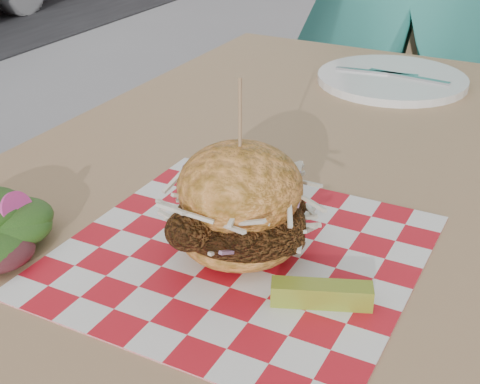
{
  "coord_description": "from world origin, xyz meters",
  "views": [
    {
      "loc": [
        0.53,
        -0.64,
        1.14
      ],
      "look_at": [
        0.25,
        -0.11,
        0.82
      ],
      "focal_mm": 50.0,
      "sensor_mm": 36.0,
      "label": 1
    }
  ],
  "objects": [
    {
      "name": "patio_table",
      "position": [
        0.23,
        0.13,
        0.67
      ],
      "size": [
        0.8,
        1.2,
        0.75
      ],
      "color": "tan",
      "rests_on": "ground"
    },
    {
      "name": "patio_chair",
      "position": [
        0.25,
        1.2,
        0.55
      ],
      "size": [
        0.49,
        0.5,
        0.95
      ],
      "rotation": [
        0.0,
        0.0,
        -0.18
      ],
      "color": "tan",
      "rests_on": "ground"
    },
    {
      "name": "paper_liner",
      "position": [
        0.25,
        -0.11,
        0.75
      ],
      "size": [
        0.36,
        0.36,
        0.0
      ],
      "primitive_type": "cube",
      "color": "red",
      "rests_on": "patio_table"
    },
    {
      "name": "sandwich",
      "position": [
        0.25,
        -0.11,
        0.81
      ],
      "size": [
        0.17,
        0.17,
        0.19
      ],
      "color": "#EC9342",
      "rests_on": "paper_liner"
    },
    {
      "name": "pickle_spear",
      "position": [
        0.36,
        -0.15,
        0.76
      ],
      "size": [
        0.1,
        0.06,
        0.02
      ],
      "primitive_type": "cube",
      "rotation": [
        0.0,
        0.0,
        0.39
      ],
      "color": "#98A12E",
      "rests_on": "paper_liner"
    },
    {
      "name": "place_setting",
      "position": [
        0.23,
        0.53,
        0.76
      ],
      "size": [
        0.27,
        0.27,
        0.02
      ],
      "color": "white",
      "rests_on": "patio_table"
    }
  ]
}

